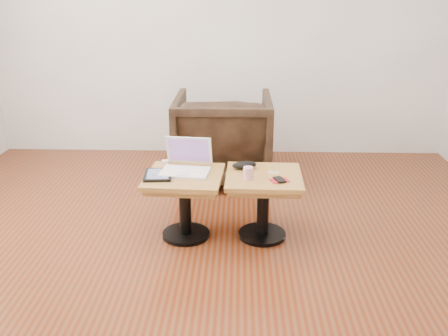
{
  "coord_description": "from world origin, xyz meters",
  "views": [
    {
      "loc": [
        0.19,
        -2.7,
        1.64
      ],
      "look_at": [
        0.1,
        0.37,
        0.5
      ],
      "focal_mm": 40.0,
      "sensor_mm": 36.0,
      "label": 1
    }
  ],
  "objects_px": {
    "laptop": "(186,165)",
    "armchair": "(223,137)",
    "side_table_right": "(263,191)",
    "striped_cup": "(248,173)",
    "side_table_left": "(185,190)"
  },
  "relations": [
    {
      "from": "side_table_left",
      "to": "striped_cup",
      "type": "distance_m",
      "value": 0.45
    },
    {
      "from": "side_table_right",
      "to": "laptop",
      "type": "distance_m",
      "value": 0.55
    },
    {
      "from": "striped_cup",
      "to": "armchair",
      "type": "xyz_separation_m",
      "value": [
        -0.2,
        1.17,
        -0.11
      ]
    },
    {
      "from": "side_table_left",
      "to": "laptop",
      "type": "xyz_separation_m",
      "value": [
        0.01,
        0.07,
        0.16
      ]
    },
    {
      "from": "striped_cup",
      "to": "side_table_right",
      "type": "bearing_deg",
      "value": 35.45
    },
    {
      "from": "side_table_left",
      "to": "armchair",
      "type": "xyz_separation_m",
      "value": [
        0.22,
        1.1,
        0.04
      ]
    },
    {
      "from": "laptop",
      "to": "striped_cup",
      "type": "xyz_separation_m",
      "value": [
        0.41,
        -0.13,
        -0.0
      ]
    },
    {
      "from": "striped_cup",
      "to": "armchair",
      "type": "relative_size",
      "value": 0.1
    },
    {
      "from": "laptop",
      "to": "armchair",
      "type": "height_order",
      "value": "armchair"
    },
    {
      "from": "side_table_left",
      "to": "striped_cup",
      "type": "height_order",
      "value": "striped_cup"
    },
    {
      "from": "side_table_right",
      "to": "armchair",
      "type": "xyz_separation_m",
      "value": [
        -0.31,
        1.09,
        0.04
      ]
    },
    {
      "from": "side_table_left",
      "to": "laptop",
      "type": "bearing_deg",
      "value": 87.63
    },
    {
      "from": "side_table_right",
      "to": "striped_cup",
      "type": "xyz_separation_m",
      "value": [
        -0.11,
        -0.08,
        0.15
      ]
    },
    {
      "from": "striped_cup",
      "to": "side_table_left",
      "type": "bearing_deg",
      "value": 171.33
    },
    {
      "from": "side_table_right",
      "to": "armchair",
      "type": "distance_m",
      "value": 1.13
    }
  ]
}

